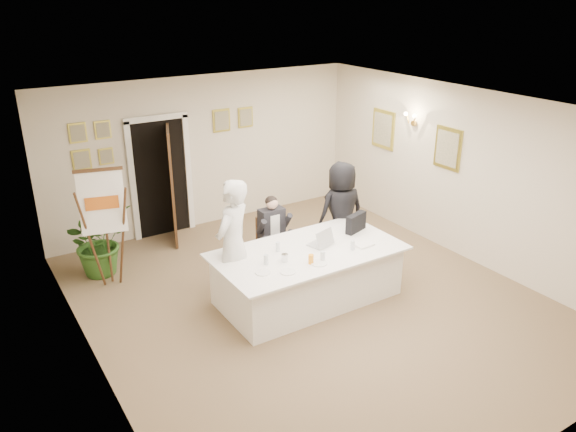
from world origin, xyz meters
The scene contains 28 objects.
floor centered at (0.00, 0.00, 0.00)m, with size 7.00×7.00×0.00m, color brown.
ceiling centered at (0.00, 0.00, 2.80)m, with size 6.00×7.00×0.02m, color white.
wall_back centered at (0.00, 3.50, 1.40)m, with size 6.00×0.10×2.80m, color beige.
wall_front centered at (0.00, -3.50, 1.40)m, with size 6.00×0.10×2.80m, color beige.
wall_left centered at (-3.00, 0.00, 1.40)m, with size 0.10×7.00×2.80m, color beige.
wall_right centered at (3.00, 0.00, 1.40)m, with size 0.10×7.00×2.80m, color beige.
doorway centered at (-0.88, 3.32, 1.04)m, with size 1.14×0.86×2.20m.
pictures_back_wall centered at (-0.80, 3.47, 1.85)m, with size 3.40×0.06×0.80m, color gold, non-canonical shape.
pictures_right_wall centered at (2.97, 1.20, 1.75)m, with size 0.06×2.20×0.80m, color gold, non-canonical shape.
wall_sconce centered at (2.90, 1.20, 2.10)m, with size 0.20×0.30×0.24m, color gold, non-canonical shape.
conference_table centered at (-0.01, 0.09, 0.39)m, with size 2.68×1.43×0.78m.
seated_man centered at (0.04, 1.13, 0.63)m, with size 0.54×0.58×1.26m, color black, non-canonical shape.
flip_chart centered at (-2.30, 2.00, 0.85)m, with size 0.66×0.48×1.83m.
standing_man centered at (-0.98, 0.50, 0.94)m, with size 0.69×0.45×1.88m, color silver.
standing_woman centered at (1.19, 0.90, 0.83)m, with size 0.81×0.53×1.67m, color black.
potted_palm centered at (-2.32, 2.50, 0.55)m, with size 0.99×0.86×1.10m, color #2A541C.
laptop centered at (0.26, 0.17, 0.91)m, with size 0.34×0.36×0.28m, color #B7BABC, non-canonical shape.
laptop_bag centered at (0.99, 0.26, 0.92)m, with size 0.40×0.11×0.28m, color black.
paper_stack centered at (0.76, -0.20, 0.79)m, with size 0.27×0.19×0.03m, color white.
plate_left centered at (-0.88, -0.16, 0.78)m, with size 0.20×0.20×0.01m, color white.
plate_mid centered at (-0.60, -0.31, 0.78)m, with size 0.21×0.21×0.01m, color white.
plate_near centered at (-0.11, -0.33, 0.78)m, with size 0.23×0.23×0.01m, color white.
glass_a centered at (-0.72, 0.04, 0.84)m, with size 0.06×0.06×0.14m, color silver.
glass_b centered at (-0.02, -0.28, 0.84)m, with size 0.07×0.07×0.14m, color silver.
glass_c centered at (0.54, -0.22, 0.84)m, with size 0.06×0.06×0.14m, color silver.
glass_d centered at (-0.38, 0.29, 0.84)m, with size 0.06×0.06×0.14m, color silver.
oj_glass centered at (-0.20, -0.26, 0.84)m, with size 0.07×0.07×0.13m, color orange.
steel_jug centered at (-0.47, -0.03, 0.83)m, with size 0.09×0.09×0.11m, color silver.
Camera 1 is at (-4.06, -5.80, 4.22)m, focal length 35.00 mm.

